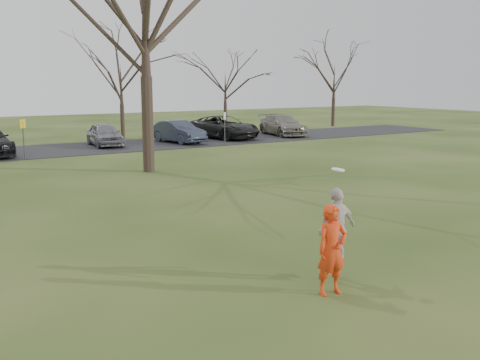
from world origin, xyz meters
name	(u,v)px	position (x,y,z in m)	size (l,w,h in m)	color
ground	(345,284)	(0.00, 0.00, 0.00)	(120.00, 120.00, 0.00)	#1E380F
parking_strip	(51,150)	(0.00, 25.00, 0.02)	(62.00, 6.50, 0.04)	black
player_defender	(332,250)	(-0.57, -0.21, 0.87)	(0.63, 0.41, 1.73)	red
car_4	(105,134)	(3.40, 25.52, 0.74)	(1.66, 4.13, 1.41)	gray
car_5	(178,132)	(8.04, 24.67, 0.76)	(1.52, 4.35, 1.43)	#2D3344
car_6	(224,127)	(11.95, 25.51, 0.83)	(2.61, 5.67, 1.57)	black
car_7	(283,125)	(16.84, 25.19, 0.78)	(2.08, 5.12, 1.49)	slate
catching_play	(337,228)	(0.00, 0.31, 1.08)	(1.01, 0.49, 2.05)	beige
sign_yellow	(23,132)	(-2.00, 22.00, 1.45)	(0.35, 0.35, 2.08)	#47474C
sign_white	(225,122)	(10.00, 22.00, 1.45)	(0.35, 0.35, 2.08)	#47474C
big_tree	(144,10)	(2.00, 15.00, 7.00)	(9.00, 9.00, 14.00)	#352821
small_tree_row	(96,83)	(4.38, 30.06, 3.89)	(55.00, 5.90, 8.50)	#352821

